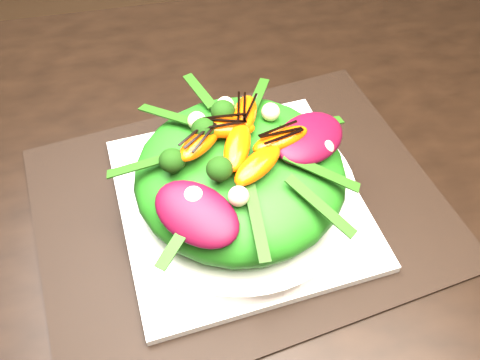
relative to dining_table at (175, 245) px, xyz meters
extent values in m
cube|color=black|center=(0.00, 0.00, 0.00)|extent=(1.60, 0.90, 0.75)
cube|color=black|center=(0.08, 0.02, 0.02)|extent=(0.49, 0.40, 0.00)
cube|color=silver|center=(0.08, 0.02, 0.03)|extent=(0.28, 0.28, 0.01)
cylinder|color=silver|center=(0.08, 0.02, 0.04)|extent=(0.32, 0.32, 0.02)
ellipsoid|color=#257515|center=(0.08, 0.02, 0.08)|extent=(0.29, 0.29, 0.08)
ellipsoid|color=#4A071B|center=(0.15, 0.02, 0.12)|extent=(0.10, 0.09, 0.02)
ellipsoid|color=#F34604|center=(0.06, 0.03, 0.12)|extent=(0.06, 0.05, 0.02)
sphere|color=black|center=(0.01, 0.04, 0.12)|extent=(0.05, 0.05, 0.04)
sphere|color=beige|center=(0.10, -0.03, 0.12)|extent=(0.02, 0.02, 0.02)
cube|color=black|center=(0.06, 0.03, 0.13)|extent=(0.05, 0.02, 0.00)
camera|label=1|loc=(0.01, -0.30, 0.49)|focal=38.00mm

